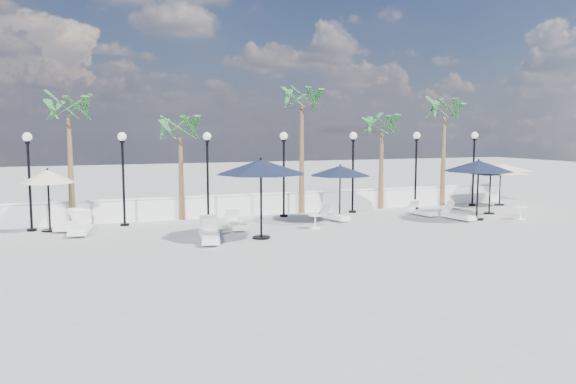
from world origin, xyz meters
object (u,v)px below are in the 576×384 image
object	(u,v)px
lounger_4	(236,224)
parasol_navy_right	(479,166)
lounger_0	(80,228)
parasol_cream_small	(48,177)
lounger_6	(422,211)
parasol_navy_left	(261,167)
lounger_7	(458,215)
parasol_cream_sq_a	(491,166)
parasol_cream_sq_b	(501,164)
lounger_2	(70,224)
parasol_navy_mid	(340,171)
lounger_1	(209,233)
lounger_3	(211,236)
lounger_5	(334,216)

from	to	relation	value
lounger_4	parasol_navy_right	xyz separation A→B (m)	(10.55, -1.43, 2.13)
lounger_0	parasol_cream_small	distance (m)	2.42
lounger_6	parasol_cream_small	distance (m)	16.06
parasol_navy_left	lounger_7	bearing A→B (deg)	5.71
parasol_navy_left	parasol_cream_small	world-z (taller)	parasol_navy_left
parasol_cream_sq_a	parasol_cream_sq_b	distance (m)	3.52
lounger_2	lounger_6	bearing A→B (deg)	15.31
lounger_6	parasol_cream_sq_a	distance (m)	3.95
parasol_cream_small	parasol_navy_right	bearing A→B (deg)	-11.58
parasol_navy_mid	parasol_navy_left	bearing A→B (deg)	-147.71
parasol_cream_sq_b	lounger_7	bearing A→B (deg)	-147.08
lounger_2	parasol_navy_right	world-z (taller)	parasol_navy_right
lounger_1	parasol_cream_sq_b	distance (m)	16.96
parasol_cream_sq_b	lounger_6	bearing A→B (deg)	-163.80
lounger_2	lounger_6	size ratio (longest dim) A/B	1.16
lounger_3	parasol_navy_left	distance (m)	3.03
parasol_navy_left	parasol_cream_sq_a	xyz separation A→B (m)	(11.94, 1.98, -0.34)
lounger_2	lounger_3	bearing A→B (deg)	-22.16
lounger_0	lounger_6	size ratio (longest dim) A/B	1.26
lounger_0	parasol_cream_sq_a	world-z (taller)	parasol_cream_sq_a
lounger_2	parasol_navy_left	xyz separation A→B (m)	(6.51, -4.33, 2.36)
lounger_0	parasol_navy_left	distance (m)	7.33
parasol_cream_small	parasol_cream_sq_a	bearing A→B (deg)	-6.91
lounger_7	parasol_cream_sq_b	bearing A→B (deg)	22.60
lounger_3	lounger_6	xyz separation A→B (m)	(10.50, 2.72, -0.03)
lounger_3	lounger_6	size ratio (longest dim) A/B	1.16
lounger_6	parasol_navy_right	size ratio (longest dim) A/B	0.56
lounger_0	lounger_1	xyz separation A→B (m)	(4.33, -2.72, -0.02)
lounger_0	parasol_cream_sq_b	xyz separation A→B (m)	(20.74, 1.10, 1.90)
parasol_cream_small	parasol_navy_mid	bearing A→B (deg)	-6.86
lounger_0	parasol_cream_small	world-z (taller)	parasol_cream_small
lounger_2	parasol_navy_mid	world-z (taller)	parasol_navy_mid
parasol_cream_small	lounger_5	bearing A→B (deg)	-7.76
lounger_1	parasol_cream_sq_a	xyz separation A→B (m)	(13.76, 1.50, 2.01)
parasol_navy_right	parasol_cream_sq_b	size ratio (longest dim) A/B	0.64
parasol_navy_mid	parasol_cream_small	size ratio (longest dim) A/B	1.10
lounger_4	parasol_navy_mid	xyz separation A→B (m)	(4.92, 0.72, 1.92)
lounger_5	parasol_cream_sq_a	world-z (taller)	parasol_cream_sq_a
lounger_1	parasol_cream_sq_a	bearing A→B (deg)	14.06
lounger_7	parasol_cream_small	world-z (taller)	parasol_cream_small
parasol_cream_sq_a	parasol_cream_sq_b	size ratio (longest dim) A/B	1.06
parasol_cream_sq_a	parasol_cream_small	bearing A→B (deg)	173.09
parasol_cream_sq_a	parasol_cream_sq_b	xyz separation A→B (m)	(2.64, 2.33, -0.10)
parasol_navy_mid	lounger_2	bearing A→B (deg)	172.60
lounger_4	lounger_7	world-z (taller)	lounger_4
lounger_3	parasol_cream_small	size ratio (longest dim) A/B	0.79
lounger_3	parasol_navy_mid	size ratio (longest dim) A/B	0.71
lounger_7	parasol_navy_mid	size ratio (longest dim) A/B	0.62
lounger_1	lounger_0	bearing A→B (deg)	155.67
parasol_cream_sq_b	parasol_cream_small	distance (m)	21.83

